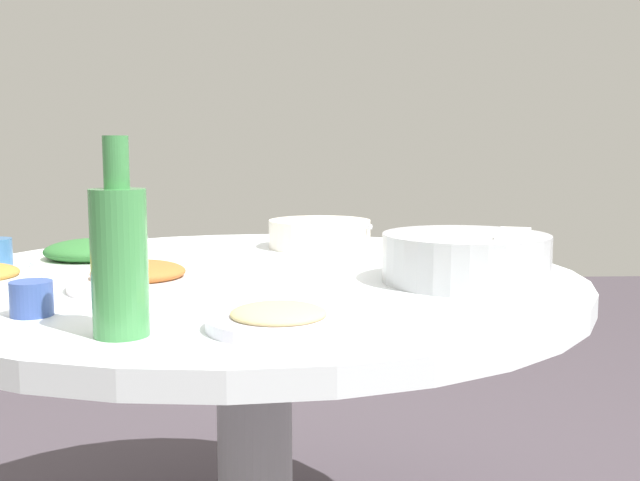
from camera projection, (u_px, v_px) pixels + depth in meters
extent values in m
cylinder|color=#99999E|center=(255.00, 453.00, 1.51)|extent=(0.15, 0.15, 0.67)
cylinder|color=white|center=(253.00, 283.00, 1.47)|extent=(1.29, 1.29, 0.04)
cylinder|color=#B2B5BA|center=(465.00, 258.00, 1.36)|extent=(0.31, 0.31, 0.09)
ellipsoid|color=white|center=(465.00, 256.00, 1.36)|extent=(0.25, 0.25, 0.10)
cube|color=white|center=(513.00, 233.00, 1.32)|extent=(0.11, 0.16, 0.01)
cylinder|color=white|center=(320.00, 234.00, 1.82)|extent=(0.25, 0.25, 0.07)
cylinder|color=black|center=(320.00, 236.00, 1.82)|extent=(0.22, 0.22, 0.05)
cylinder|color=silver|center=(320.00, 224.00, 1.82)|extent=(0.25, 0.14, 0.01)
cylinder|color=silver|center=(449.00, 251.00, 1.69)|extent=(0.21, 0.21, 0.02)
ellipsoid|color=brown|center=(449.00, 243.00, 1.69)|extent=(0.14, 0.14, 0.03)
cylinder|color=silver|center=(279.00, 322.00, 1.01)|extent=(0.20, 0.20, 0.02)
ellipsoid|color=tan|center=(278.00, 313.00, 1.01)|extent=(0.13, 0.13, 0.02)
cylinder|color=white|center=(93.00, 262.00, 1.55)|extent=(0.25, 0.25, 0.02)
ellipsoid|color=#2B662D|center=(92.00, 250.00, 1.55)|extent=(0.20, 0.20, 0.05)
cylinder|color=white|center=(139.00, 283.00, 1.30)|extent=(0.24, 0.24, 0.02)
ellipsoid|color=#A75E29|center=(138.00, 272.00, 1.29)|extent=(0.16, 0.16, 0.04)
cylinder|color=#3D8646|center=(120.00, 263.00, 0.96)|extent=(0.07, 0.07, 0.19)
cylinder|color=#3D8646|center=(116.00, 162.00, 0.95)|extent=(0.03, 0.03, 0.07)
cylinder|color=#354E96|center=(32.00, 298.00, 1.09)|extent=(0.06, 0.06, 0.05)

